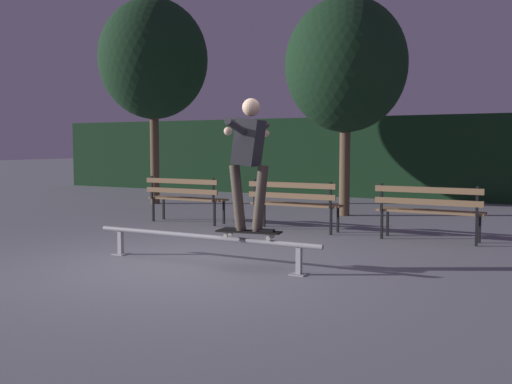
{
  "coord_description": "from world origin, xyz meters",
  "views": [
    {
      "loc": [
        3.94,
        -5.73,
        1.47
      ],
      "look_at": [
        0.33,
        1.03,
        0.85
      ],
      "focal_mm": 40.73,
      "sensor_mm": 36.0,
      "label": 1
    }
  ],
  "objects_px": {
    "skateboard": "(249,232)",
    "park_bench_right_center": "(429,207)",
    "grind_rail": "(202,240)",
    "skateboarder": "(249,153)",
    "park_bench_leftmost": "(185,195)",
    "tree_far_left": "(153,59)",
    "park_bench_left_center": "(294,200)",
    "tree_behind_benches": "(346,65)"
  },
  "relations": [
    {
      "from": "park_bench_leftmost",
      "to": "skateboarder",
      "type": "bearing_deg",
      "value": -44.84
    },
    {
      "from": "park_bench_leftmost",
      "to": "skateboard",
      "type": "bearing_deg",
      "value": -44.87
    },
    {
      "from": "grind_rail",
      "to": "skateboarder",
      "type": "height_order",
      "value": "skateboarder"
    },
    {
      "from": "grind_rail",
      "to": "park_bench_right_center",
      "type": "relative_size",
      "value": 1.99
    },
    {
      "from": "grind_rail",
      "to": "park_bench_right_center",
      "type": "height_order",
      "value": "park_bench_right_center"
    },
    {
      "from": "park_bench_leftmost",
      "to": "tree_far_left",
      "type": "height_order",
      "value": "tree_far_left"
    },
    {
      "from": "grind_rail",
      "to": "tree_far_left",
      "type": "xyz_separation_m",
      "value": [
        -5.17,
        5.7,
        3.3
      ]
    },
    {
      "from": "skateboarder",
      "to": "park_bench_leftmost",
      "type": "bearing_deg",
      "value": 135.16
    },
    {
      "from": "skateboarder",
      "to": "tree_behind_benches",
      "type": "relative_size",
      "value": 0.35
    },
    {
      "from": "skateboard",
      "to": "tree_far_left",
      "type": "xyz_separation_m",
      "value": [
        -5.83,
        5.7,
        3.15
      ]
    },
    {
      "from": "grind_rail",
      "to": "park_bench_leftmost",
      "type": "xyz_separation_m",
      "value": [
        -2.37,
        3.01,
        0.24
      ]
    },
    {
      "from": "park_bench_leftmost",
      "to": "park_bench_right_center",
      "type": "xyz_separation_m",
      "value": [
        4.5,
        0.0,
        0.0
      ]
    },
    {
      "from": "skateboard",
      "to": "skateboarder",
      "type": "height_order",
      "value": "skateboarder"
    },
    {
      "from": "skateboard",
      "to": "park_bench_right_center",
      "type": "distance_m",
      "value": 3.36
    },
    {
      "from": "park_bench_leftmost",
      "to": "park_bench_right_center",
      "type": "height_order",
      "value": "same"
    },
    {
      "from": "tree_behind_benches",
      "to": "tree_far_left",
      "type": "relative_size",
      "value": 0.88
    },
    {
      "from": "park_bench_leftmost",
      "to": "park_bench_left_center",
      "type": "distance_m",
      "value": 2.25
    },
    {
      "from": "skateboarder",
      "to": "tree_far_left",
      "type": "relative_size",
      "value": 0.31
    },
    {
      "from": "grind_rail",
      "to": "park_bench_left_center",
      "type": "height_order",
      "value": "park_bench_left_center"
    },
    {
      "from": "skateboarder",
      "to": "park_bench_right_center",
      "type": "height_order",
      "value": "skateboarder"
    },
    {
      "from": "grind_rail",
      "to": "tree_far_left",
      "type": "bearing_deg",
      "value": 132.21
    },
    {
      "from": "skateboarder",
      "to": "park_bench_left_center",
      "type": "bearing_deg",
      "value": 104.53
    },
    {
      "from": "tree_behind_benches",
      "to": "skateboard",
      "type": "bearing_deg",
      "value": -82.02
    },
    {
      "from": "tree_far_left",
      "to": "grind_rail",
      "type": "bearing_deg",
      "value": -47.79
    },
    {
      "from": "park_bench_leftmost",
      "to": "park_bench_right_center",
      "type": "bearing_deg",
      "value": 0.0
    },
    {
      "from": "park_bench_right_center",
      "to": "grind_rail",
      "type": "bearing_deg",
      "value": -125.28
    },
    {
      "from": "park_bench_leftmost",
      "to": "tree_far_left",
      "type": "distance_m",
      "value": 4.94
    },
    {
      "from": "skateboarder",
      "to": "park_bench_right_center",
      "type": "relative_size",
      "value": 0.97
    },
    {
      "from": "park_bench_right_center",
      "to": "tree_far_left",
      "type": "relative_size",
      "value": 0.32
    },
    {
      "from": "skateboarder",
      "to": "tree_behind_benches",
      "type": "xyz_separation_m",
      "value": [
        -0.78,
        5.57,
        1.73
      ]
    },
    {
      "from": "grind_rail",
      "to": "tree_behind_benches",
      "type": "height_order",
      "value": "tree_behind_benches"
    },
    {
      "from": "skateboard",
      "to": "skateboarder",
      "type": "distance_m",
      "value": 0.94
    },
    {
      "from": "skateboard",
      "to": "tree_far_left",
      "type": "distance_m",
      "value": 8.74
    },
    {
      "from": "skateboard",
      "to": "park_bench_leftmost",
      "type": "xyz_separation_m",
      "value": [
        -3.03,
        3.01,
        0.09
      ]
    },
    {
      "from": "grind_rail",
      "to": "skateboarder",
      "type": "relative_size",
      "value": 2.05
    },
    {
      "from": "park_bench_right_center",
      "to": "tree_behind_benches",
      "type": "height_order",
      "value": "tree_behind_benches"
    },
    {
      "from": "grind_rail",
      "to": "park_bench_left_center",
      "type": "bearing_deg",
      "value": 92.21
    },
    {
      "from": "skateboard",
      "to": "park_bench_right_center",
      "type": "relative_size",
      "value": 0.5
    },
    {
      "from": "skateboard",
      "to": "park_bench_leftmost",
      "type": "height_order",
      "value": "park_bench_leftmost"
    },
    {
      "from": "skateboard",
      "to": "grind_rail",
      "type": "bearing_deg",
      "value": 180.0
    },
    {
      "from": "tree_behind_benches",
      "to": "tree_far_left",
      "type": "xyz_separation_m",
      "value": [
        -5.05,
        0.13,
        0.48
      ]
    },
    {
      "from": "park_bench_leftmost",
      "to": "tree_far_left",
      "type": "xyz_separation_m",
      "value": [
        -2.81,
        2.69,
        3.05
      ]
    }
  ]
}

